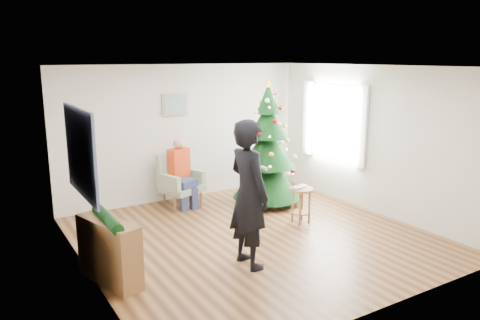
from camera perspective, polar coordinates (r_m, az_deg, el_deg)
floor at (r=7.36m, az=1.80°, el=-9.36°), size 5.00×5.00×0.00m
ceiling at (r=6.83m, az=1.95°, el=11.33°), size 5.00×5.00×0.00m
wall_back at (r=9.13m, az=-6.78°, el=3.36°), size 5.00×0.00×5.00m
wall_front at (r=5.14m, az=17.39°, el=-4.35°), size 5.00×0.00×5.00m
wall_left at (r=6.01m, az=-18.48°, el=-2.00°), size 0.00×5.00×5.00m
wall_right at (r=8.59m, az=15.97°, el=2.38°), size 0.00×5.00×5.00m
window_panel at (r=9.23m, az=11.37°, el=4.55°), size 0.04×1.30×1.40m
curtains at (r=9.21m, az=11.23°, el=4.54°), size 0.05×1.75×1.50m
christmas_tree at (r=8.72m, az=3.38°, el=1.35°), size 1.29×1.29×2.34m
stool at (r=7.92m, az=7.44°, el=-5.48°), size 0.40×0.40×0.60m
laptop at (r=7.83m, az=7.50°, el=-3.34°), size 0.38×0.30×0.03m
armchair at (r=8.81m, az=-7.33°, el=-3.27°), size 0.85×0.83×0.98m
seated_person at (r=8.70m, az=-7.13°, el=-1.44°), size 0.49×0.63×1.28m
standing_man at (r=6.11m, az=1.08°, el=-4.18°), size 0.49×0.73×1.97m
game_controller at (r=6.11m, az=2.91°, el=-1.00°), size 0.04×0.13×0.04m
console at (r=6.06m, az=-15.65°, el=-10.67°), size 0.57×1.04×0.80m
garland at (r=5.92m, az=-15.89°, el=-6.93°), size 0.14×0.90×0.14m
tapestry at (r=6.25m, az=-18.92°, el=0.86°), size 0.03×1.50×1.15m
framed_picture at (r=8.95m, az=-7.94°, el=6.69°), size 0.52×0.05×0.42m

